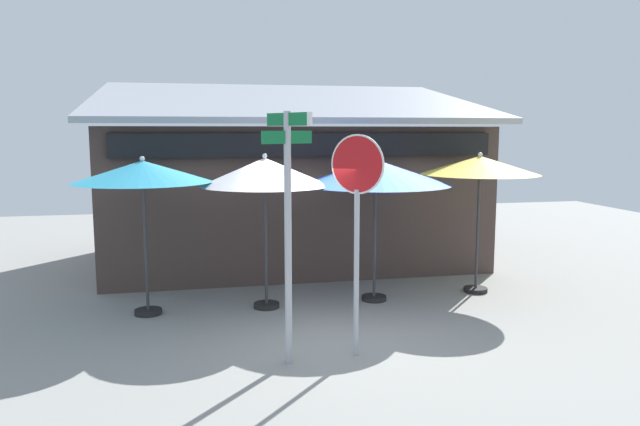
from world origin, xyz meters
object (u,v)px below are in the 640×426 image
at_px(street_sign_post, 288,215).
at_px(stop_sign, 357,203).
at_px(patio_umbrella_royal_blue_right, 375,173).
at_px(patio_umbrella_ivory_center, 265,173).
at_px(patio_umbrella_mustard_far_right, 480,167).
at_px(patio_umbrella_teal_left, 143,173).

distance_m(street_sign_post, stop_sign, 0.93).
bearing_deg(street_sign_post, patio_umbrella_royal_blue_right, 52.90).
distance_m(stop_sign, patio_umbrella_ivory_center, 2.60).
bearing_deg(street_sign_post, stop_sign, 5.49).
relative_size(street_sign_post, patio_umbrella_mustard_far_right, 1.24).
xyz_separation_m(patio_umbrella_royal_blue_right, patio_umbrella_mustard_far_right, (2.03, 0.14, 0.08)).
bearing_deg(street_sign_post, patio_umbrella_mustard_far_right, 34.33).
relative_size(stop_sign, patio_umbrella_royal_blue_right, 1.13).
bearing_deg(patio_umbrella_royal_blue_right, patio_umbrella_ivory_center, -178.51).
xyz_separation_m(stop_sign, patio_umbrella_royal_blue_right, (1.02, 2.48, 0.21)).
bearing_deg(stop_sign, patio_umbrella_royal_blue_right, 67.62).
relative_size(stop_sign, patio_umbrella_teal_left, 1.14).
xyz_separation_m(patio_umbrella_ivory_center, patio_umbrella_royal_blue_right, (1.92, 0.05, -0.03)).
distance_m(street_sign_post, patio_umbrella_teal_left, 3.23).
xyz_separation_m(patio_umbrella_ivory_center, patio_umbrella_mustard_far_right, (3.95, 0.19, 0.04)).
height_order(stop_sign, patio_umbrella_teal_left, stop_sign).
xyz_separation_m(patio_umbrella_teal_left, patio_umbrella_royal_blue_right, (3.87, 0.01, -0.06)).
bearing_deg(patio_umbrella_mustard_far_right, stop_sign, -139.29).
relative_size(patio_umbrella_teal_left, patio_umbrella_ivory_center, 0.99).
xyz_separation_m(street_sign_post, patio_umbrella_ivory_center, (0.02, 2.52, 0.36)).
xyz_separation_m(street_sign_post, stop_sign, (0.92, 0.09, 0.12)).
relative_size(patio_umbrella_teal_left, patio_umbrella_mustard_far_right, 0.99).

